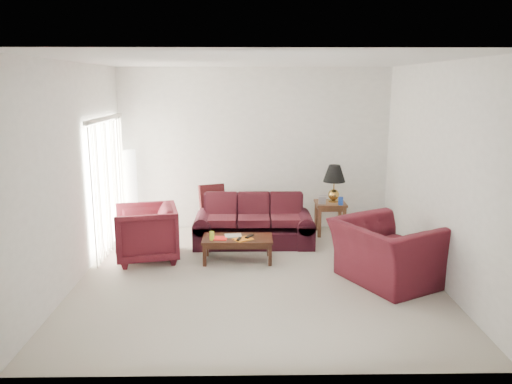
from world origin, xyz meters
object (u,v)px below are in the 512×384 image
at_px(armchair_left, 146,233).
at_px(floor_lamp, 131,191).
at_px(coffee_table, 238,249).
at_px(armchair_right, 387,252).
at_px(end_table, 330,218).
at_px(sofa, 254,221).

bearing_deg(armchair_left, floor_lamp, -172.14).
relative_size(floor_lamp, coffee_table, 1.44).
xyz_separation_m(armchair_right, coffee_table, (-2.08, 0.88, -0.24)).
relative_size(end_table, armchair_left, 0.63).
bearing_deg(sofa, end_table, 23.93).
bearing_deg(floor_lamp, armchair_left, -69.53).
bearing_deg(coffee_table, end_table, 30.06).
bearing_deg(armchair_right, sofa, 18.84).
bearing_deg(armchair_left, end_table, 100.76).
distance_m(floor_lamp, coffee_table, 2.59).
bearing_deg(coffee_table, sofa, 61.76).
distance_m(floor_lamp, armchair_left, 1.62).
distance_m(armchair_right, coffee_table, 2.27).
bearing_deg(armchair_right, end_table, -18.08).
xyz_separation_m(end_table, armchair_left, (-3.09, -1.33, 0.13)).
height_order(sofa, armchair_right, armchair_right).
distance_m(end_table, armchair_right, 2.34).
height_order(sofa, coffee_table, sofa).
height_order(end_table, armchair_left, armchair_left).
xyz_separation_m(sofa, armchair_right, (1.82, -1.69, 0.02)).
xyz_separation_m(floor_lamp, armchair_right, (4.06, -2.45, -0.35)).
bearing_deg(sofa, coffee_table, -107.39).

